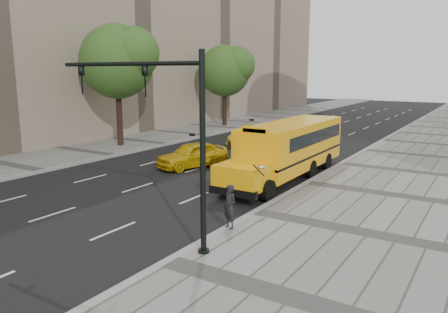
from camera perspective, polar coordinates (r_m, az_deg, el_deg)
The scene contains 12 objects.
ground at distance 25.65m, azimuth -1.82°, elevation -1.91°, with size 140.00×140.00×0.00m, color black.
sidewalk_museum at distance 21.53m, azimuth 25.77°, elevation -5.37°, with size 12.00×140.00×0.15m, color gray.
sidewalk_far at distance 32.98m, azimuth -17.84°, elevation 0.61°, with size 6.00×140.00×0.15m, color gray.
curb_museum at distance 22.90m, azimuth 10.72°, elevation -3.50°, with size 0.30×140.00×0.15m, color gray.
curb_far at distance 30.76m, azimuth -14.25°, elevation 0.08°, with size 0.30×140.00×0.15m, color gray.
tree_b at distance 34.15m, azimuth -13.70°, elevation 12.04°, with size 6.21×5.52×9.23m.
tree_c at distance 45.92m, azimuth 0.18°, elevation 11.19°, with size 5.93×5.27×8.44m.
school_bus at distance 24.22m, azimuth 8.66°, elevation 1.45°, with size 2.96×11.56×3.19m.
taxi_near at distance 26.59m, azimuth -4.16°, elevation 0.24°, with size 1.83×4.55×1.55m, color gold.
taxi_far at distance 34.52m, azimuth 3.62°, elevation 2.76°, with size 1.65×4.73×1.56m, color gold.
pedestrian at distance 15.85m, azimuth 0.74°, elevation -6.57°, with size 0.59×0.39×1.62m, color black.
traffic_signal at distance 13.90m, azimuth -7.58°, elevation 4.08°, with size 6.18×0.36×6.40m.
Camera 1 is at (14.06, -20.66, 5.77)m, focal length 35.00 mm.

